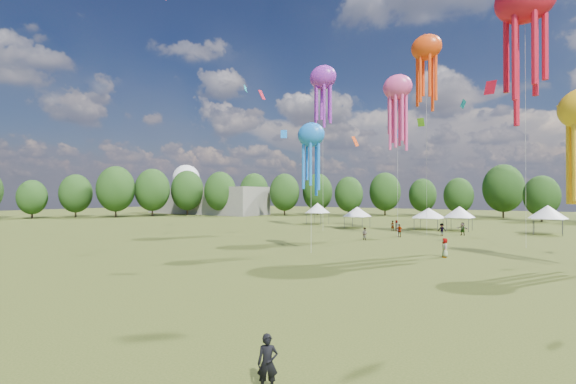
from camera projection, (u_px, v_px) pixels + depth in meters
The scene contains 10 objects.
ground at pixel (150, 320), 17.77m from camera, with size 300.00×300.00×0.00m, color #384416.
observer_main at pixel (268, 363), 11.33m from camera, with size 0.61×0.40×1.68m, color black.
spectator_near at pixel (365, 234), 49.30m from camera, with size 0.78×0.61×1.60m, color gray.
spectators_far at pixel (454, 231), 52.65m from camera, with size 25.87×26.72×1.84m.
festival_tents at pixel (419, 211), 64.91m from camera, with size 42.32×10.40×4.26m.
show_kites at pixel (443, 70), 47.07m from camera, with size 37.01×26.31×29.59m.
small_kites at pixel (416, 18), 51.37m from camera, with size 75.17×56.68×47.05m.
treeline at pixel (428, 191), 71.55m from camera, with size 201.57×95.24×13.43m.
hangar at pixel (206, 201), 117.90m from camera, with size 40.00×12.00×8.00m, color gray.
radome at pixel (186, 182), 131.94m from camera, with size 9.00×9.00×16.00m.
Camera 1 is at (15.30, -11.10, 5.77)m, focal length 24.17 mm.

